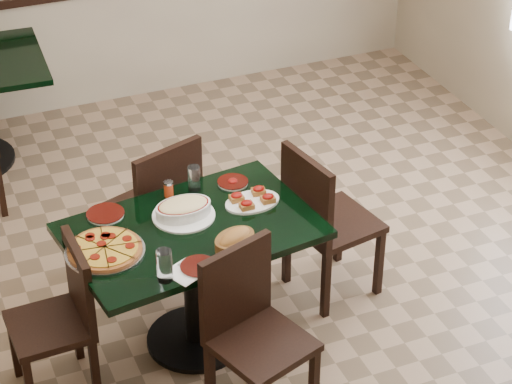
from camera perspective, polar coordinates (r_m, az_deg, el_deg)
name	(u,v)px	position (r m, az deg, el deg)	size (l,w,h in m)	color
floor	(244,308)	(5.68, -0.71, -6.62)	(5.50, 5.50, 0.00)	#886A4E
main_table	(192,257)	(5.12, -3.66, -3.70)	(1.33, 0.95, 0.75)	black
chair_far	(158,205)	(5.60, -5.59, -0.74)	(0.56, 0.56, 0.94)	black
chair_near	(250,324)	(4.79, -0.32, -7.57)	(0.53, 0.53, 0.90)	black
chair_right	(322,216)	(5.49, 3.80, -1.40)	(0.51, 0.51, 0.93)	black
chair_left	(63,312)	(5.02, -10.97, -6.76)	(0.40, 0.40, 0.83)	black
pepperoni_pizza	(105,249)	(4.88, -8.63, -3.26)	(0.39, 0.39, 0.04)	#AAABB1
lasagna_casserole	(183,209)	(5.07, -4.17, -0.98)	(0.32, 0.32, 0.09)	white
bread_basket	(235,240)	(4.84, -1.23, -2.78)	(0.27, 0.24, 0.10)	brown
bruschetta_platter	(252,199)	(5.17, -0.21, -0.43)	(0.31, 0.23, 0.05)	white
side_plate_near	(199,267)	(4.73, -3.29, -4.28)	(0.18, 0.18, 0.02)	white
side_plate_far_r	(233,182)	(5.34, -1.34, 0.57)	(0.17, 0.17, 0.03)	white
side_plate_far_l	(105,214)	(5.14, -8.60, -1.25)	(0.20, 0.20, 0.02)	white
napkin_setting	(186,272)	(4.71, -4.04, -4.59)	(0.21, 0.21, 0.01)	white
water_glass_a	(194,178)	(5.27, -3.57, 0.79)	(0.07, 0.07, 0.14)	silver
water_glass_b	(164,266)	(4.63, -5.25, -4.20)	(0.08, 0.08, 0.16)	silver
pepper_shaker	(169,189)	(5.24, -5.02, 0.20)	(0.05, 0.05, 0.09)	#AF3612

